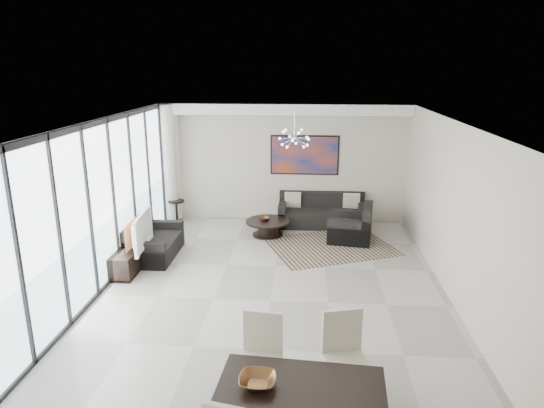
# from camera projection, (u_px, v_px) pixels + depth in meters

# --- Properties ---
(room_shell) EXTENTS (6.00, 9.00, 2.90)m
(room_shell) POSITION_uv_depth(u_px,v_px,m) (299.00, 219.00, 7.63)
(room_shell) COLOR #A8A39B
(room_shell) RESTS_ON ground
(window_wall) EXTENTS (0.37, 8.95, 2.90)m
(window_wall) POSITION_uv_depth(u_px,v_px,m) (95.00, 213.00, 7.86)
(window_wall) COLOR white
(window_wall) RESTS_ON floor
(soffit) EXTENTS (5.98, 0.40, 0.26)m
(soffit) POSITION_uv_depth(u_px,v_px,m) (284.00, 109.00, 11.42)
(soffit) COLOR white
(soffit) RESTS_ON room_shell
(painting) EXTENTS (1.68, 0.04, 0.98)m
(painting) POSITION_uv_depth(u_px,v_px,m) (305.00, 155.00, 11.85)
(painting) COLOR #AB3C17
(painting) RESTS_ON room_shell
(chandelier) EXTENTS (0.66, 0.66, 0.71)m
(chandelier) POSITION_uv_depth(u_px,v_px,m) (294.00, 138.00, 9.79)
(chandelier) COLOR silver
(chandelier) RESTS_ON room_shell
(rug) EXTENTS (3.06, 2.74, 0.01)m
(rug) POSITION_uv_depth(u_px,v_px,m) (330.00, 246.00, 10.47)
(rug) COLOR black
(rug) RESTS_ON floor
(coffee_table) EXTENTS (1.01, 1.01, 0.35)m
(coffee_table) POSITION_uv_depth(u_px,v_px,m) (268.00, 227.00, 11.11)
(coffee_table) COLOR black
(coffee_table) RESTS_ON floor
(bowl_coffee) EXTENTS (0.26, 0.26, 0.07)m
(bowl_coffee) POSITION_uv_depth(u_px,v_px,m) (265.00, 219.00, 11.10)
(bowl_coffee) COLOR brown
(bowl_coffee) RESTS_ON coffee_table
(sofa_main) EXTENTS (2.10, 0.86, 0.76)m
(sofa_main) POSITION_uv_depth(u_px,v_px,m) (322.00, 215.00, 11.82)
(sofa_main) COLOR black
(sofa_main) RESTS_ON floor
(loveseat) EXTENTS (0.84, 1.49, 0.75)m
(loveseat) POSITION_uv_depth(u_px,v_px,m) (153.00, 244.00, 9.89)
(loveseat) COLOR black
(loveseat) RESTS_ON floor
(armchair) EXTENTS (1.06, 1.10, 0.82)m
(armchair) POSITION_uv_depth(u_px,v_px,m) (352.00, 228.00, 10.79)
(armchair) COLOR black
(armchair) RESTS_ON floor
(side_table) EXTENTS (0.41, 0.41, 0.56)m
(side_table) POSITION_uv_depth(u_px,v_px,m) (176.00, 207.00, 12.01)
(side_table) COLOR black
(side_table) RESTS_ON floor
(tv_console) EXTENTS (0.40, 1.42, 0.44)m
(tv_console) POSITION_uv_depth(u_px,v_px,m) (132.00, 257.00, 9.31)
(tv_console) COLOR black
(tv_console) RESTS_ON floor
(television) EXTENTS (0.24, 1.17, 0.67)m
(television) POSITION_uv_depth(u_px,v_px,m) (137.00, 231.00, 9.09)
(television) COLOR gray
(television) RESTS_ON tv_console
(dining_table) EXTENTS (1.73, 0.96, 0.70)m
(dining_table) POSITION_uv_depth(u_px,v_px,m) (301.00, 392.00, 4.88)
(dining_table) COLOR black
(dining_table) RESTS_ON floor
(dining_chair_nw) EXTENTS (0.52, 0.52, 1.02)m
(dining_chair_nw) POSITION_uv_depth(u_px,v_px,m) (261.00, 349.00, 5.65)
(dining_chair_nw) COLOR #BCB69C
(dining_chair_nw) RESTS_ON floor
(dining_chair_ne) EXTENTS (0.59, 0.59, 1.05)m
(dining_chair_ne) POSITION_uv_depth(u_px,v_px,m) (344.00, 348.00, 5.64)
(dining_chair_ne) COLOR #BCB69C
(dining_chair_ne) RESTS_ON floor
(bowl_dining) EXTENTS (0.39, 0.39, 0.09)m
(bowl_dining) POSITION_uv_depth(u_px,v_px,m) (258.00, 381.00, 4.84)
(bowl_dining) COLOR brown
(bowl_dining) RESTS_ON dining_table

